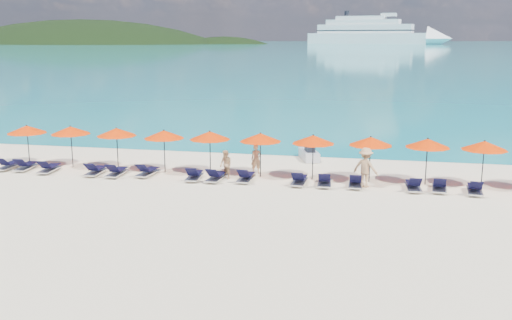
# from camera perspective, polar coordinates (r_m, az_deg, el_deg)

# --- Properties ---
(ground) EXTENTS (1400.00, 1400.00, 0.00)m
(ground) POSITION_cam_1_polar(r_m,az_deg,el_deg) (24.55, -1.43, -4.19)
(ground) COLOR beige
(sea) EXTENTS (1600.00, 1300.00, 0.01)m
(sea) POSITION_cam_1_polar(r_m,az_deg,el_deg) (682.98, 11.55, 11.36)
(sea) COLOR #1FA9B2
(sea) RESTS_ON ground
(headland_main) EXTENTS (374.00, 242.00, 126.50)m
(headland_main) POSITION_cam_1_polar(r_m,az_deg,el_deg) (642.01, -16.82, 7.66)
(headland_main) COLOR black
(headland_main) RESTS_ON ground
(headland_small) EXTENTS (162.00, 126.00, 85.50)m
(headland_small) POSITION_cam_1_polar(r_m,az_deg,el_deg) (604.74, -3.18, 8.19)
(headland_small) COLOR black
(headland_small) RESTS_ON ground
(cruise_ship) EXTENTS (146.27, 51.10, 40.25)m
(cruise_ship) POSITION_cam_1_polar(r_m,az_deg,el_deg) (608.88, 12.23, 12.25)
(cruise_ship) COLOR silver
(cruise_ship) RESTS_ON ground
(jetski) EXTENTS (1.48, 2.34, 0.78)m
(jetski) POSITION_cam_1_polar(r_m,az_deg,el_deg) (32.96, 5.33, 0.58)
(jetski) COLOR silver
(jetski) RESTS_ON ground
(beachgoer_a) EXTENTS (0.65, 0.55, 1.51)m
(beachgoer_a) POSITION_cam_1_polar(r_m,az_deg,el_deg) (29.42, 0.02, 0.09)
(beachgoer_a) COLOR tan
(beachgoer_a) RESTS_ON ground
(beachgoer_b) EXTENTS (0.80, 0.76, 1.44)m
(beachgoer_b) POSITION_cam_1_polar(r_m,az_deg,el_deg) (28.33, -3.05, -0.47)
(beachgoer_b) COLOR tan
(beachgoer_b) RESTS_ON ground
(beachgoer_c) EXTENTS (1.34, 1.00, 1.88)m
(beachgoer_c) POSITION_cam_1_polar(r_m,az_deg,el_deg) (27.20, 10.90, -0.73)
(beachgoer_c) COLOR tan
(beachgoer_c) RESTS_ON ground
(umbrella_0) EXTENTS (2.10, 2.10, 2.28)m
(umbrella_0) POSITION_cam_1_polar(r_m,az_deg,el_deg) (33.39, -21.94, 2.86)
(umbrella_0) COLOR black
(umbrella_0) RESTS_ON ground
(umbrella_1) EXTENTS (2.10, 2.10, 2.28)m
(umbrella_1) POSITION_cam_1_polar(r_m,az_deg,el_deg) (32.25, -18.05, 2.84)
(umbrella_1) COLOR black
(umbrella_1) RESTS_ON ground
(umbrella_2) EXTENTS (2.10, 2.10, 2.28)m
(umbrella_2) POSITION_cam_1_polar(r_m,az_deg,el_deg) (31.00, -13.78, 2.74)
(umbrella_2) COLOR black
(umbrella_2) RESTS_ON ground
(umbrella_3) EXTENTS (2.10, 2.10, 2.28)m
(umbrella_3) POSITION_cam_1_polar(r_m,az_deg,el_deg) (29.75, -9.20, 2.55)
(umbrella_3) COLOR black
(umbrella_3) RESTS_ON ground
(umbrella_4) EXTENTS (2.10, 2.10, 2.28)m
(umbrella_4) POSITION_cam_1_polar(r_m,az_deg,el_deg) (29.14, -4.64, 2.46)
(umbrella_4) COLOR black
(umbrella_4) RESTS_ON ground
(umbrella_5) EXTENTS (2.10, 2.10, 2.28)m
(umbrella_5) POSITION_cam_1_polar(r_m,az_deg,el_deg) (28.48, 0.45, 2.27)
(umbrella_5) COLOR black
(umbrella_5) RESTS_ON ground
(umbrella_6) EXTENTS (2.10, 2.10, 2.28)m
(umbrella_6) POSITION_cam_1_polar(r_m,az_deg,el_deg) (28.05, 5.74, 2.06)
(umbrella_6) COLOR black
(umbrella_6) RESTS_ON ground
(umbrella_7) EXTENTS (2.10, 2.10, 2.28)m
(umbrella_7) POSITION_cam_1_polar(r_m,az_deg,el_deg) (27.99, 11.39, 1.86)
(umbrella_7) COLOR black
(umbrella_7) RESTS_ON ground
(umbrella_8) EXTENTS (2.10, 2.10, 2.28)m
(umbrella_8) POSITION_cam_1_polar(r_m,az_deg,el_deg) (28.15, 16.79, 1.63)
(umbrella_8) COLOR black
(umbrella_8) RESTS_ON ground
(umbrella_9) EXTENTS (2.10, 2.10, 2.28)m
(umbrella_9) POSITION_cam_1_polar(r_m,az_deg,el_deg) (28.39, 21.88, 1.36)
(umbrella_9) COLOR black
(umbrella_9) RESTS_ON ground
(lounger_0) EXTENTS (0.64, 1.71, 0.66)m
(lounger_0) POSITION_cam_1_polar(r_m,az_deg,el_deg) (33.19, -23.51, -0.46)
(lounger_0) COLOR silver
(lounger_0) RESTS_ON ground
(lounger_1) EXTENTS (0.74, 1.74, 0.66)m
(lounger_1) POSITION_cam_1_polar(r_m,az_deg,el_deg) (32.63, -22.02, -0.54)
(lounger_1) COLOR silver
(lounger_1) RESTS_ON ground
(lounger_2) EXTENTS (0.77, 1.75, 0.66)m
(lounger_2) POSITION_cam_1_polar(r_m,az_deg,el_deg) (31.64, -19.99, -0.75)
(lounger_2) COLOR silver
(lounger_2) RESTS_ON ground
(lounger_3) EXTENTS (0.70, 1.73, 0.66)m
(lounger_3) POSITION_cam_1_polar(r_m,az_deg,el_deg) (30.34, -15.75, -1.00)
(lounger_3) COLOR silver
(lounger_3) RESTS_ON ground
(lounger_4) EXTENTS (0.66, 1.71, 0.66)m
(lounger_4) POSITION_cam_1_polar(r_m,az_deg,el_deg) (29.81, -13.75, -1.13)
(lounger_4) COLOR silver
(lounger_4) RESTS_ON ground
(lounger_5) EXTENTS (0.78, 1.75, 0.66)m
(lounger_5) POSITION_cam_1_polar(r_m,az_deg,el_deg) (29.51, -10.80, -1.13)
(lounger_5) COLOR silver
(lounger_5) RESTS_ON ground
(lounger_6) EXTENTS (0.78, 1.75, 0.66)m
(lounger_6) POSITION_cam_1_polar(r_m,az_deg,el_deg) (28.36, -6.19, -1.52)
(lounger_6) COLOR silver
(lounger_6) RESTS_ON ground
(lounger_7) EXTENTS (0.74, 1.74, 0.66)m
(lounger_7) POSITION_cam_1_polar(r_m,az_deg,el_deg) (28.05, -4.02, -1.63)
(lounger_7) COLOR silver
(lounger_7) RESTS_ON ground
(lounger_8) EXTENTS (0.66, 1.71, 0.66)m
(lounger_8) POSITION_cam_1_polar(r_m,az_deg,el_deg) (27.88, -1.01, -1.69)
(lounger_8) COLOR silver
(lounger_8) RESTS_ON ground
(lounger_9) EXTENTS (0.66, 1.72, 0.66)m
(lounger_9) POSITION_cam_1_polar(r_m,az_deg,el_deg) (27.36, 4.35, -1.99)
(lounger_9) COLOR silver
(lounger_9) RESTS_ON ground
(lounger_10) EXTENTS (0.73, 1.74, 0.66)m
(lounger_10) POSITION_cam_1_polar(r_m,az_deg,el_deg) (27.26, 6.86, -2.10)
(lounger_10) COLOR silver
(lounger_10) RESTS_ON ground
(lounger_11) EXTENTS (0.64, 1.71, 0.66)m
(lounger_11) POSITION_cam_1_polar(r_m,az_deg,el_deg) (27.26, 9.93, -2.19)
(lounger_11) COLOR silver
(lounger_11) RESTS_ON ground
(lounger_12) EXTENTS (0.72, 1.73, 0.66)m
(lounger_12) POSITION_cam_1_polar(r_m,az_deg,el_deg) (27.26, 15.46, -2.46)
(lounger_12) COLOR silver
(lounger_12) RESTS_ON ground
(lounger_13) EXTENTS (0.78, 1.75, 0.66)m
(lounger_13) POSITION_cam_1_polar(r_m,az_deg,el_deg) (27.46, 17.87, -2.50)
(lounger_13) COLOR silver
(lounger_13) RESTS_ON ground
(lounger_14) EXTENTS (0.77, 1.75, 0.66)m
(lounger_14) POSITION_cam_1_polar(r_m,az_deg,el_deg) (27.53, 21.03, -2.70)
(lounger_14) COLOR silver
(lounger_14) RESTS_ON ground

